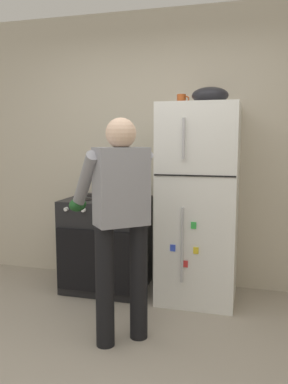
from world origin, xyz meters
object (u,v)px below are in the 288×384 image
at_px(red_pot, 120,193).
at_px(coffee_mug, 182,100).
at_px(refrigerator, 199,203).
at_px(mixing_bowl, 210,96).
at_px(person_cook, 120,211).
at_px(stove_range, 106,244).

relative_size(red_pot, coffee_mug, 3.29).
bearing_deg(red_pot, refrigerator, 3.88).
relative_size(coffee_mug, mixing_bowl, 0.35).
distance_m(person_cook, coffee_mug, 1.32).
bearing_deg(coffee_mug, stove_range, -175.18).
height_order(person_cook, coffee_mug, coffee_mug).
distance_m(refrigerator, person_cook, 1.03).
bearing_deg(mixing_bowl, refrigerator, -179.78).
distance_m(stove_range, red_pot, 0.53).
bearing_deg(stove_range, coffee_mug, 4.82).
bearing_deg(refrigerator, stove_range, -179.36).
relative_size(red_pot, mixing_bowl, 1.16).
bearing_deg(mixing_bowl, red_pot, -176.48).
height_order(refrigerator, red_pot, refrigerator).
distance_m(stove_range, coffee_mug, 1.54).
bearing_deg(stove_range, red_pot, -13.92).
xyz_separation_m(stove_range, mixing_bowl, (0.97, 0.01, 1.39)).
height_order(stove_range, coffee_mug, coffee_mug).
distance_m(stove_range, person_cook, 1.15).
bearing_deg(refrigerator, mixing_bowl, 0.22).
distance_m(person_cook, mixing_bowl, 1.38).
xyz_separation_m(red_pot, mixing_bowl, (0.81, 0.05, 0.88)).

